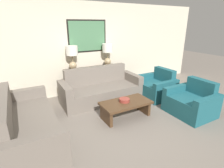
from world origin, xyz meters
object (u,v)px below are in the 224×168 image
Objects in this scene: console_table at (92,80)px; couch_by_back_wall at (101,90)px; table_lamp_left at (72,55)px; table_lamp_right at (108,52)px; decorative_bowl at (124,100)px; armchair_near_camera at (191,103)px; coffee_table at (126,106)px; armchair_near_back_wall at (156,87)px; couch_by_side at (27,125)px.

couch_by_back_wall is (0.00, -0.64, -0.10)m from console_table.
table_lamp_left is 1.00× the size of table_lamp_right.
decorative_bowl is 1.61m from armchair_near_camera.
table_lamp_right is at bearing 74.43° from decorative_bowl.
couch_by_back_wall is 1.14m from coffee_table.
console_table is 1.79m from coffee_table.
armchair_near_camera is (1.54, -2.39, -0.12)m from console_table.
armchair_near_camera is (2.09, -2.39, -0.95)m from table_lamp_left.
armchair_near_camera is at bearing -90.00° from armchair_near_back_wall.
console_table is 2.41× the size of table_lamp_right.
coffee_table is 1.14× the size of armchair_near_camera.
console_table reaches higher than decorative_bowl.
couch_by_side is (-1.95, -0.95, 0.00)m from couch_by_back_wall.
table_lamp_right is 0.59× the size of coffee_table.
couch_by_back_wall is at bearing -130.75° from table_lamp_right.
couch_by_side is at bearing -131.07° from table_lamp_left.
couch_by_side is 9.05× the size of decorative_bowl.
armchair_near_camera is (1.54, -1.75, -0.02)m from couch_by_back_wall.
couch_by_side is 2.04m from coffee_table.
table_lamp_left reaches higher than coffee_table.
couch_by_back_wall is 1.93× the size of coffee_table.
decorative_bowl is at bearing -86.42° from couch_by_back_wall.
console_table is at bearing 92.72° from coffee_table.
decorative_bowl is 1.58m from armchair_near_back_wall.
couch_by_side is at bearing 167.13° from armchair_near_camera.
coffee_table is 1.57m from armchair_near_camera.
couch_by_back_wall is 2.17m from couch_by_side.
couch_by_back_wall is at bearing 26.04° from couch_by_side.
couch_by_back_wall reaches higher than armchair_near_camera.
coffee_table is (-0.47, -1.79, -0.95)m from table_lamp_right.
table_lamp_right is (1.11, 0.00, 0.00)m from table_lamp_left.
console_table is 1.43× the size of coffee_table.
decorative_bowl is (-0.02, 0.04, 0.13)m from coffee_table.
decorative_bowl is (0.07, -1.75, 0.01)m from console_table.
console_table is 1.75m from decorative_bowl.
couch_by_back_wall is at bearing 94.25° from coffee_table.
coffee_table is at bearing -104.77° from table_lamp_right.
decorative_bowl is at bearing -4.30° from couch_by_side.
table_lamp_left is 2.12m from coffee_table.
table_lamp_left is 0.68× the size of armchair_near_camera.
armchair_near_camera is at bearing -22.66° from coffee_table.
couch_by_back_wall reaches higher than console_table.
table_lamp_left and table_lamp_right have the same top height.
console_table is 1.94m from armchair_near_back_wall.
armchair_near_back_wall is at bearing 22.66° from coffee_table.
console_table is 1.64× the size of armchair_near_camera.
console_table is at bearing 39.35° from couch_by_side.
table_lamp_right reaches higher than armchair_near_camera.
table_lamp_right is at bearing 75.23° from coffee_table.
table_lamp_right reaches higher than decorative_bowl.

